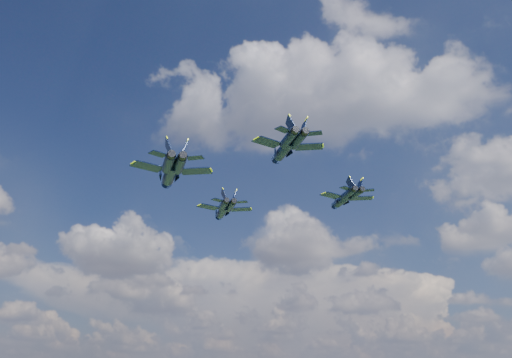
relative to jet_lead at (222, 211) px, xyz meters
The scene contains 4 objects.
jet_lead is the anchor object (origin of this frame).
jet_left 23.31m from the jet_lead, 93.34° to the right, with size 13.32×17.56×4.32m.
jet_right 25.52m from the jet_lead, ahead, with size 10.32×13.53×3.33m.
jet_slot 33.86m from the jet_lead, 53.72° to the right, with size 10.96×14.41×3.54m.
Camera 1 is at (21.45, -87.57, 21.89)m, focal length 40.00 mm.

